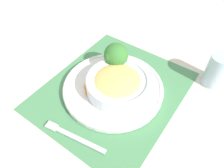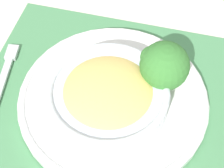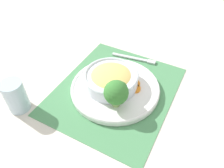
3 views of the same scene
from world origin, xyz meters
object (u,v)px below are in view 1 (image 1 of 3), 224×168
Objects in this scene: bowl at (117,83)px; fork at (69,134)px; broccoli_floret at (116,55)px; water_glass at (216,72)px.

bowl is 0.20m from fork.
bowl is 0.10m from broccoli_floret.
water_glass is (0.11, -0.30, -0.03)m from broccoli_floret.
water_glass is at bearing -39.30° from fork.
water_glass is 0.60× the size of fork.
water_glass is at bearing -53.02° from bowl.
fork is at bearing 141.85° from water_glass.
broccoli_floret is at bearing 109.62° from water_glass.
bowl is 1.97× the size of broccoli_floret.
fork is (-0.19, 0.05, -0.04)m from bowl.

